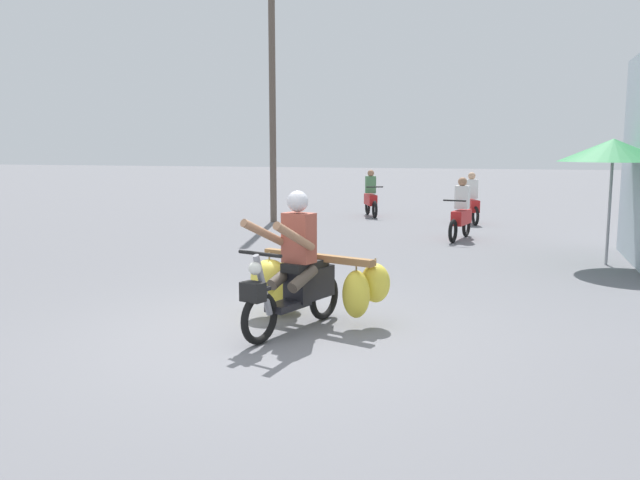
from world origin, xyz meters
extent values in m
plane|color=slate|center=(0.00, 0.00, 0.00)|extent=(120.00, 120.00, 0.00)
torus|color=black|center=(-0.02, -0.28, 0.28)|extent=(0.25, 0.56, 0.56)
torus|color=black|center=(0.34, 0.87, 0.28)|extent=(0.25, 0.56, 0.56)
cube|color=black|center=(0.13, 0.20, 0.32)|extent=(0.40, 0.61, 0.08)
cube|color=black|center=(0.25, 0.58, 0.50)|extent=(0.46, 0.69, 0.36)
cube|color=black|center=(0.23, 0.51, 0.72)|extent=(0.43, 0.65, 0.10)
cylinder|color=gray|center=(0.00, -0.22, 0.62)|extent=(0.15, 0.29, 0.69)
cylinder|color=black|center=(-0.01, -0.26, 0.96)|extent=(0.55, 0.21, 0.04)
sphere|color=silver|center=(-0.04, -0.33, 0.82)|extent=(0.14, 0.14, 0.14)
cube|color=black|center=(-0.05, -0.37, 0.58)|extent=(0.28, 0.22, 0.20)
cube|color=black|center=(-0.02, -0.28, 0.58)|extent=(0.18, 0.30, 0.04)
cube|color=olive|center=(0.30, 0.72, 0.78)|extent=(1.46, 0.55, 0.08)
cube|color=olive|center=(0.35, 0.90, 0.75)|extent=(1.31, 0.48, 0.06)
ellipsoid|color=yellow|center=(0.81, 0.58, 0.40)|extent=(0.37, 0.34, 0.55)
cylinder|color=#998459|center=(0.81, 0.58, 0.72)|extent=(0.02, 0.02, 0.14)
ellipsoid|color=yellow|center=(-0.20, 0.90, 0.35)|extent=(0.57, 0.56, 0.61)
cylinder|color=#998459|center=(-0.20, 0.90, 0.71)|extent=(0.02, 0.02, 0.16)
ellipsoid|color=yellow|center=(-0.22, 1.18, 0.37)|extent=(0.41, 0.38, 0.56)
cylinder|color=#998459|center=(-0.22, 1.18, 0.70)|extent=(0.02, 0.02, 0.17)
ellipsoid|color=yellow|center=(0.98, 0.80, 0.50)|extent=(0.46, 0.45, 0.46)
cylinder|color=#998459|center=(0.98, 0.80, 0.74)|extent=(0.02, 0.02, 0.09)
ellipsoid|color=yellow|center=(-0.35, 0.84, 0.47)|extent=(0.49, 0.44, 0.45)
cylinder|color=#998459|center=(-0.35, 0.84, 0.73)|extent=(0.02, 0.02, 0.12)
cube|color=#994738|center=(0.19, 0.39, 1.05)|extent=(0.39, 0.31, 0.56)
sphere|color=silver|center=(0.19, 0.37, 1.46)|extent=(0.24, 0.24, 0.24)
cylinder|color=#9E7051|center=(0.28, 0.01, 1.11)|extent=(0.25, 0.72, 0.39)
cylinder|color=#9E7051|center=(-0.10, 0.13, 1.11)|extent=(0.35, 0.70, 0.39)
cylinder|color=#4C4238|center=(0.29, 0.23, 0.62)|extent=(0.26, 0.46, 0.27)
cylinder|color=#4C4238|center=(0.02, 0.32, 0.62)|extent=(0.26, 0.46, 0.27)
torus|color=black|center=(1.10, 12.16, 0.26)|extent=(0.25, 0.52, 0.52)
torus|color=black|center=(1.47, 11.13, 0.26)|extent=(0.25, 0.52, 0.52)
cube|color=red|center=(1.32, 11.55, 0.50)|extent=(0.54, 0.93, 0.32)
cylinder|color=black|center=(1.11, 12.11, 0.92)|extent=(0.48, 0.21, 0.04)
cube|color=silver|center=(1.33, 11.53, 0.95)|extent=(0.35, 0.29, 0.52)
sphere|color=tan|center=(1.32, 11.55, 1.30)|extent=(0.20, 0.20, 0.20)
torus|color=black|center=(-1.46, 12.09, 0.26)|extent=(0.28, 0.51, 0.52)
torus|color=black|center=(-1.91, 13.09, 0.26)|extent=(0.28, 0.51, 0.52)
cube|color=red|center=(-1.72, 12.68, 0.50)|extent=(0.58, 0.92, 0.32)
cylinder|color=black|center=(-1.48, 12.13, 0.92)|extent=(0.47, 0.23, 0.04)
cube|color=#4C7F51|center=(-1.73, 12.70, 0.95)|extent=(0.36, 0.30, 0.52)
sphere|color=#9E7051|center=(-1.72, 12.68, 1.30)|extent=(0.20, 0.20, 0.20)
torus|color=black|center=(1.21, 7.74, 0.26)|extent=(0.17, 0.53, 0.52)
torus|color=black|center=(1.41, 8.82, 0.26)|extent=(0.17, 0.53, 0.52)
cube|color=red|center=(1.33, 8.37, 0.50)|extent=(0.40, 0.93, 0.32)
cylinder|color=black|center=(1.22, 7.78, 0.92)|extent=(0.50, 0.13, 0.04)
cube|color=silver|center=(1.34, 8.39, 0.95)|extent=(0.33, 0.25, 0.52)
sphere|color=#9E7051|center=(1.33, 8.37, 1.30)|extent=(0.20, 0.20, 0.20)
cylinder|color=#99999E|center=(4.07, 5.85, 0.96)|extent=(0.05, 0.05, 1.91)
cone|color=#2D8447|center=(4.07, 5.85, 2.01)|extent=(1.85, 1.85, 0.39)
cylinder|color=brown|center=(-3.97, 10.36, 3.48)|extent=(0.18, 0.18, 6.96)
camera|label=1|loc=(2.51, -6.36, 2.04)|focal=36.16mm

